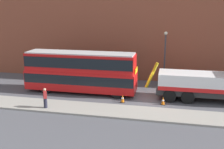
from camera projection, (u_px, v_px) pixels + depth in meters
ground_plane at (146, 97)px, 25.86m from camera, size 120.00×120.00×0.00m
near_kerb at (141, 113)px, 21.87m from camera, size 60.00×2.80×0.15m
building_facade at (153, 9)px, 30.07m from camera, size 60.00×1.50×16.00m
recovery_tow_truck at (213, 82)px, 24.41m from camera, size 10.14×2.67×3.67m
double_decker_bus at (81, 71)px, 26.84m from camera, size 11.06×2.59×4.06m
pedestrian_onlooker at (45, 98)px, 22.61m from camera, size 0.44×0.48×1.71m
traffic_cone_near_bus at (123, 99)px, 24.43m from camera, size 0.36×0.36×0.72m
traffic_cone_midway at (163, 101)px, 23.87m from camera, size 0.36×0.36×0.72m
street_lamp at (165, 54)px, 28.82m from camera, size 0.36×0.36×5.83m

